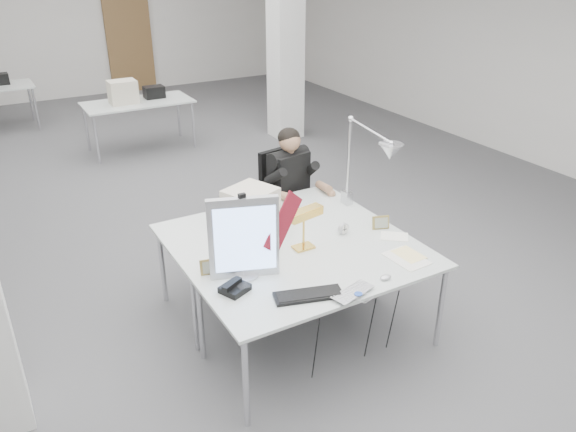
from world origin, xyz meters
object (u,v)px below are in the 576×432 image
Objects in this scene: seated_person at (290,172)px; monitor at (244,238)px; office_chair at (287,209)px; architect_lamp at (366,169)px; beige_monitor at (251,209)px; desk_phone at (235,288)px; desk_main at (324,271)px; bankers_lamp at (304,230)px; laptop at (358,296)px.

seated_person is 1.71m from monitor.
architect_lamp reaches higher than office_chair.
office_chair is 1.09m from beige_monitor.
desk_phone is (-0.15, -0.15, -0.28)m from monitor.
desk_main is 0.39m from bankers_lamp.
office_chair is at bearing 20.97° from beige_monitor.
desk_phone is 0.98m from beige_monitor.
laptop is (0.54, -0.63, -0.29)m from monitor.
architect_lamp reaches higher than laptop.
desk_main is 10.14× the size of desk_phone.
beige_monitor reaches higher than bankers_lamp.
laptop is 0.88× the size of beige_monitor.
seated_person is 2.36× the size of beige_monitor.
office_chair reaches higher than laptop.
monitor is 0.61m from bankers_lamp.
bankers_lamp is 0.79m from desk_phone.
seated_person reaches higher than desk_main.
desk_main is 2.07× the size of seated_person.
beige_monitor is at bearing 100.53° from desk_main.
monitor is 1.67× the size of beige_monitor.
beige_monitor is at bearing -147.71° from office_chair.
monitor is at bearing -177.26° from bankers_lamp.
monitor is 0.77m from beige_monitor.
monitor is at bearing -142.93° from architect_lamp.
bankers_lamp is at bearing -140.57° from architect_lamp.
desk_main is at bearing -121.24° from seated_person.
architect_lamp is at bearing 8.39° from bankers_lamp.
architect_lamp is at bearing -36.07° from beige_monitor.
laptop is (-0.57, -1.97, 0.29)m from office_chair.
desk_phone is at bearing 129.97° from laptop.
desk_phone is 0.48× the size of beige_monitor.
bankers_lamp is (0.58, 0.14, -0.14)m from monitor.
bankers_lamp is (-0.53, -1.20, 0.44)m from office_chair.
desk_phone is at bearing 174.73° from desk_main.
architect_lamp is (1.36, 0.41, 0.12)m from monitor.
seated_person is 2.67× the size of bankers_lamp.
seated_person is 1.02× the size of architect_lamp.
architect_lamp is at bearing -3.15° from desk_phone.
desk_phone is (-0.72, -0.29, -0.14)m from bankers_lamp.
monitor is 0.72× the size of architect_lamp.
desk_main is 4.89× the size of beige_monitor.
desk_main is 1.61m from seated_person.
bankers_lamp reaches higher than desk_phone.
bankers_lamp is at bearing -1.92° from desk_phone.
office_chair is 1.83m from monitor.
laptop is 0.84m from desk_phone.
seated_person is at bearing 18.79° from beige_monitor.
bankers_lamp is at bearing -125.43° from seated_person.
seated_person is 1.42× the size of monitor.
seated_person is 2.67× the size of laptop.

